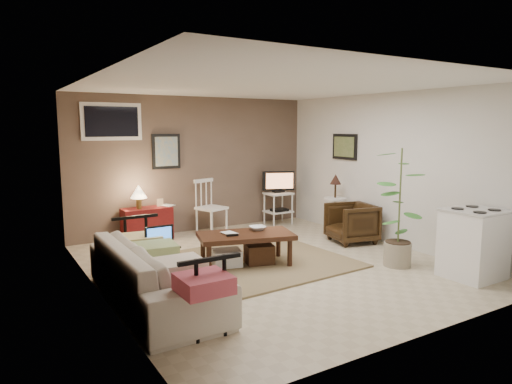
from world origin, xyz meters
TOP-DOWN VIEW (x-y plane):
  - floor at (0.00, 0.00)m, footprint 5.00×5.00m
  - art_back at (-0.55, 2.48)m, footprint 0.50×0.03m
  - art_right at (2.23, 1.05)m, footprint 0.03×0.60m
  - window at (-1.45, 2.48)m, footprint 0.96×0.03m
  - rug at (-0.29, 0.21)m, footprint 2.82×2.31m
  - coffee_table at (-0.33, 0.14)m, footprint 1.38×0.96m
  - sofa at (-1.80, -0.48)m, footprint 0.65×2.23m
  - sofa_pillows at (-1.75, -0.74)m, footprint 0.43×2.13m
  - sofa_end_rails at (-1.67, -0.48)m, footprint 0.60×2.23m
  - laptop at (-1.59, -0.09)m, footprint 0.34×0.25m
  - red_console at (-1.01, 2.27)m, footprint 0.81×0.36m
  - spindle_chair at (0.12, 2.14)m, footprint 0.54×0.54m
  - tv_stand at (1.57, 2.15)m, footprint 0.58×0.40m
  - side_table at (1.99, 1.00)m, footprint 0.39×0.39m
  - armchair at (1.80, 0.37)m, footprint 0.77×0.80m
  - potted_plant at (1.43, -0.92)m, footprint 0.40×0.40m
  - stove at (1.86, -1.74)m, footprint 0.67×0.62m
  - bowl at (-0.08, 0.23)m, footprint 0.23×0.09m
  - book_table at (-0.60, 0.23)m, footprint 0.16×0.03m
  - book_console at (-0.71, 2.22)m, footprint 0.16×0.09m

SIDE VIEW (x-z plane):
  - floor at x=0.00m, z-range 0.00..0.00m
  - rug at x=-0.29m, z-range 0.00..0.03m
  - coffee_table at x=-0.33m, z-range 0.03..0.50m
  - red_console at x=-1.01m, z-range -0.14..0.79m
  - armchair at x=1.80m, z-range 0.00..0.70m
  - sofa_end_rails at x=-1.67m, z-range 0.00..0.75m
  - stove at x=1.86m, z-range 0.00..0.87m
  - sofa at x=-1.80m, z-range 0.00..0.87m
  - spindle_chair at x=0.12m, z-range -0.03..0.93m
  - sofa_pillows at x=-1.75m, z-range 0.46..0.61m
  - tv_stand at x=1.57m, z-range 0.03..1.06m
  - book_table at x=-0.60m, z-range 0.45..0.66m
  - bowl at x=-0.08m, z-range 0.45..0.67m
  - laptop at x=-1.59m, z-range 0.45..0.68m
  - book_console at x=-0.71m, z-range 0.54..0.76m
  - side_table at x=1.99m, z-range 0.13..1.18m
  - potted_plant at x=1.43m, z-range 0.05..1.67m
  - art_back at x=-0.55m, z-range 1.15..1.75m
  - art_right at x=2.23m, z-range 1.29..1.75m
  - window at x=-1.45m, z-range 1.65..2.25m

